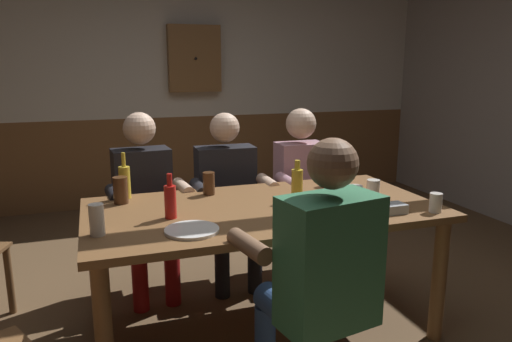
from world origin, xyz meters
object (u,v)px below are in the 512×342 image
object	(u,v)px
pint_glass_4	(209,183)
bottle_2	(327,181)
person_1	(228,190)
condiment_caddy	(392,208)
pint_glass_3	(331,180)
bottle_1	(170,201)
pint_glass_5	(332,173)
bottle_0	(125,181)
person_3	(319,268)
pint_glass_1	(436,203)
person_0	(145,196)
plate_0	(192,230)
pint_glass_0	(121,190)
dining_table	(263,222)
pint_glass_7	(97,220)
pint_glass_6	(373,189)
pint_glass_2	(355,196)
bottle_3	(297,183)
person_2	(304,182)
wall_dart_cabinet	(194,59)

from	to	relation	value
pint_glass_4	bottle_2	bearing A→B (deg)	-19.85
person_1	condiment_caddy	bearing A→B (deg)	121.36
bottle_2	pint_glass_3	size ratio (longest dim) A/B	1.97
bottle_1	pint_glass_5	xyz separation A→B (m)	(1.12, 0.37, -0.01)
bottle_2	bottle_0	bearing A→B (deg)	164.57
pint_glass_4	person_3	bearing A→B (deg)	-78.66
pint_glass_1	bottle_0	bearing A→B (deg)	152.28
person_0	plate_0	xyz separation A→B (m)	(0.12, -1.01, 0.08)
bottle_1	pint_glass_0	size ratio (longest dim) A/B	1.52
dining_table	pint_glass_7	xyz separation A→B (m)	(-0.88, -0.19, 0.17)
condiment_caddy	pint_glass_6	world-z (taller)	pint_glass_6
person_0	pint_glass_4	xyz separation A→B (m)	(0.35, -0.38, 0.15)
person_3	bottle_1	xyz separation A→B (m)	(-0.51, 0.69, 0.15)
pint_glass_4	pint_glass_6	xyz separation A→B (m)	(0.90, -0.40, -0.01)
bottle_0	pint_glass_2	xyz separation A→B (m)	(1.20, -0.57, -0.04)
condiment_caddy	bottle_3	world-z (taller)	bottle_3
bottle_2	pint_glass_1	size ratio (longest dim) A/B	2.35
pint_glass_0	pint_glass_7	xyz separation A→B (m)	(-0.14, -0.51, -0.00)
pint_glass_6	plate_0	bearing A→B (deg)	-168.50
bottle_3	pint_glass_7	world-z (taller)	bottle_3
person_0	plate_0	size ratio (longest dim) A/B	4.68
person_2	pint_glass_4	distance (m)	0.91
person_0	pint_glass_4	size ratio (longest dim) A/B	8.81
pint_glass_4	pint_glass_3	bearing A→B (deg)	-9.66
person_2	bottle_3	distance (m)	0.77
bottle_3	person_2	bearing A→B (deg)	62.46
person_0	pint_glass_7	xyz separation A→B (m)	(-0.31, -0.92, 0.15)
person_0	pint_glass_2	world-z (taller)	person_0
person_0	person_3	distance (m)	1.57
person_1	bottle_0	size ratio (longest dim) A/B	4.36
pint_glass_4	plate_0	bearing A→B (deg)	-110.36
bottle_1	bottle_2	distance (m)	0.98
pint_glass_0	pint_glass_5	xyz separation A→B (m)	(1.34, 0.01, 0.00)
bottle_0	pint_glass_7	distance (m)	0.63
plate_0	bottle_2	size ratio (longest dim) A/B	1.07
dining_table	person_3	bearing A→B (deg)	-90.88
condiment_caddy	plate_0	distance (m)	1.07
person_2	pint_glass_4	world-z (taller)	person_2
bottle_2	wall_dart_cabinet	size ratio (longest dim) A/B	0.35
plate_0	pint_glass_0	xyz separation A→B (m)	(-0.29, 0.60, 0.07)
person_1	wall_dart_cabinet	size ratio (longest dim) A/B	1.71
bottle_3	wall_dart_cabinet	size ratio (longest dim) A/B	0.34
pint_glass_1	wall_dart_cabinet	bearing A→B (deg)	101.13
person_0	pint_glass_0	bearing A→B (deg)	62.86
bottle_2	person_3	bearing A→B (deg)	-118.80
bottle_1	wall_dart_cabinet	bearing A→B (deg)	75.52
person_1	bottle_2	distance (m)	0.79
bottle_0	wall_dart_cabinet	size ratio (longest dim) A/B	0.39
dining_table	person_1	xyz separation A→B (m)	(-0.00, 0.73, 0.00)
dining_table	plate_0	size ratio (longest dim) A/B	7.44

